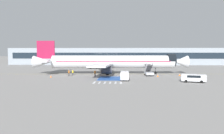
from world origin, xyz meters
name	(u,v)px	position (x,y,z in m)	size (l,w,h in m)	color
ground_plane	(107,74)	(0.00, 0.00, 0.00)	(600.00, 600.00, 0.00)	gray
apron_leadline_yellow	(113,74)	(1.76, 0.77, 0.00)	(0.20, 81.74, 0.01)	gold
apron_stand_patch_blue	(112,78)	(1.76, -10.63, 0.00)	(6.99, 9.25, 0.01)	#2856A8
apron_walkway_bar_0	(94,83)	(-1.84, -18.68, 0.00)	(0.44, 3.60, 0.01)	silver
apron_walkway_bar_1	(99,83)	(-0.64, -18.68, 0.00)	(0.44, 3.60, 0.01)	silver
apron_walkway_bar_2	(105,83)	(0.56, -18.68, 0.00)	(0.44, 3.60, 0.01)	silver
apron_walkway_bar_3	(110,83)	(1.76, -18.68, 0.00)	(0.44, 3.60, 0.01)	silver
apron_walkway_bar_4	(116,83)	(2.96, -18.68, 0.00)	(0.44, 3.60, 0.01)	silver
apron_walkway_bar_5	(121,83)	(4.16, -18.68, 0.00)	(0.44, 3.60, 0.01)	silver
airliner	(111,62)	(1.20, 0.74, 3.82)	(48.07, 31.72, 10.36)	silver
boarding_stairs_forward	(149,72)	(12.33, -3.29, 1.00)	(2.41, 5.31, 4.07)	#ADB2BA
fuel_tanker	(99,64)	(-4.95, 23.29, 1.72)	(10.43, 3.24, 3.41)	#38383D
service_van_0	(125,75)	(5.08, -14.44, 1.25)	(2.06, 4.76, 2.08)	silver
service_van_1	(194,77)	(20.60, -17.38, 1.12)	(5.59, 3.35, 1.83)	silver
ground_crew_0	(95,73)	(-3.16, -5.96, 1.02)	(0.47, 0.32, 1.76)	black
ground_crew_1	(69,72)	(-10.59, -6.03, 1.09)	(0.38, 0.49, 1.87)	black
ground_crew_2	(73,72)	(-10.00, -3.66, 0.94)	(0.49, 0.40, 1.64)	#2D2D33
traffic_cone_0	(180,75)	(21.20, -3.41, 0.33)	(0.59, 0.59, 0.65)	orange
traffic_cone_1	(158,76)	(14.44, -6.30, 0.29)	(0.52, 0.52, 0.58)	orange
traffic_cone_2	(51,76)	(-14.76, -9.16, 0.29)	(0.52, 0.52, 0.57)	orange
terminal_building	(128,56)	(7.98, 55.98, 4.55)	(131.31, 12.10, 9.11)	#89939E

